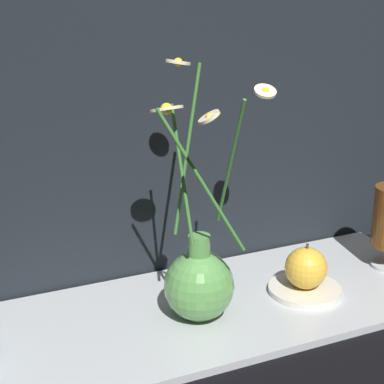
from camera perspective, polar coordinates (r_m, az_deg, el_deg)
ground_plane at (r=1.02m, az=0.07°, el=-11.05°), size 6.00×6.00×0.00m
shelf at (r=1.02m, az=0.07°, el=-10.76°), size 0.89×0.30×0.01m
vase_with_flowers at (r=0.97m, az=0.40°, el=-7.77°), size 0.19×0.19×0.39m
saucer_plate at (r=1.08m, az=9.98°, el=-8.55°), size 0.12×0.12×0.01m
orange_fruit at (r=1.07m, az=10.10°, el=-6.65°), size 0.07×0.07×0.08m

